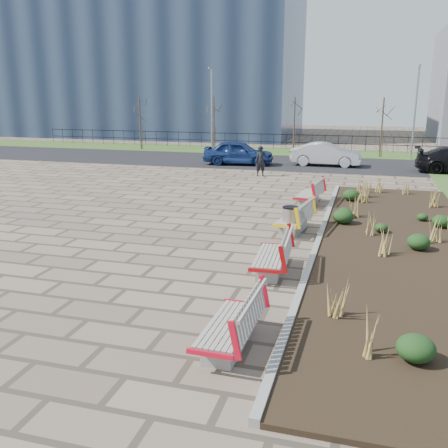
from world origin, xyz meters
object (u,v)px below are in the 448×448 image
(bench_a, at_px, (229,322))
(car_silver, at_px, (326,154))
(bench_b, at_px, (271,254))
(car_blue, at_px, (239,153))
(lamp_west, at_px, (212,111))
(pedestrian, at_px, (261,161))
(bench_c, at_px, (294,217))
(bench_d, at_px, (309,192))
(lamp_east, at_px, (415,113))
(litter_bin, at_px, (290,222))

(bench_a, bearing_deg, car_silver, 91.84)
(bench_b, bearing_deg, car_blue, 103.29)
(lamp_west, bearing_deg, bench_a, -72.16)
(bench_a, xyz_separation_m, pedestrian, (-3.31, 18.51, 0.30))
(bench_c, bearing_deg, lamp_west, 122.07)
(bench_b, height_order, lamp_west, lamp_west)
(bench_a, distance_m, bench_c, 7.92)
(bench_d, distance_m, car_blue, 11.62)
(bench_c, bearing_deg, lamp_east, 83.88)
(pedestrian, bearing_deg, litter_bin, -94.37)
(bench_c, relative_size, lamp_east, 0.35)
(bench_d, distance_m, lamp_east, 16.81)
(pedestrian, bearing_deg, bench_b, -97.96)
(bench_a, bearing_deg, lamp_east, 81.10)
(bench_b, bearing_deg, lamp_west, 107.12)
(lamp_west, bearing_deg, car_silver, -28.06)
(litter_bin, distance_m, pedestrian, 11.68)
(car_blue, height_order, car_silver, car_blue)
(litter_bin, height_order, pedestrian, pedestrian)
(pedestrian, bearing_deg, bench_c, -93.40)
(bench_a, relative_size, lamp_west, 0.35)
(car_silver, bearing_deg, litter_bin, -177.42)
(bench_c, height_order, car_blue, car_blue)
(car_blue, bearing_deg, lamp_west, 26.37)
(pedestrian, xyz_separation_m, car_blue, (-2.21, 3.83, -0.05))
(bench_d, height_order, car_blue, car_blue)
(bench_a, height_order, pedestrian, pedestrian)
(bench_c, distance_m, car_blue, 15.45)
(bench_d, height_order, lamp_east, lamp_east)
(litter_bin, bearing_deg, car_blue, 110.12)
(lamp_east, bearing_deg, bench_c, -104.01)
(bench_d, bearing_deg, litter_bin, -84.18)
(bench_d, distance_m, litter_bin, 4.81)
(bench_b, distance_m, lamp_west, 25.78)
(car_silver, relative_size, lamp_east, 0.70)
(bench_b, relative_size, lamp_east, 0.35)
(car_silver, bearing_deg, car_blue, 102.02)
(car_blue, height_order, lamp_east, lamp_east)
(car_silver, height_order, lamp_east, lamp_east)
(bench_d, xyz_separation_m, car_blue, (-5.52, 10.22, 0.26))
(lamp_east, bearing_deg, car_blue, -151.88)
(bench_a, relative_size, car_silver, 0.50)
(litter_bin, xyz_separation_m, lamp_east, (5.02, 20.65, 2.57))
(bench_c, height_order, lamp_east, lamp_east)
(pedestrian, bearing_deg, car_silver, 36.60)
(bench_b, height_order, car_silver, car_silver)
(car_silver, xyz_separation_m, lamp_west, (-8.75, 4.67, 2.33))
(car_blue, xyz_separation_m, lamp_east, (10.52, 5.62, 2.28))
(bench_a, relative_size, litter_bin, 2.23)
(car_blue, height_order, lamp_west, lamp_west)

